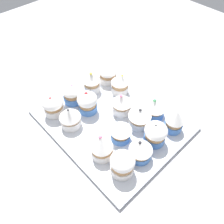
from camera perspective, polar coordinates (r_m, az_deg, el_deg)
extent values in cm
cube|color=#9E9EA3|center=(71.32, 0.00, -2.97)|extent=(180.00, 180.00, 3.00)
cube|color=silver|center=(69.66, 0.00, -1.92)|extent=(41.46, 34.34, 1.20)
cylinder|color=white|center=(71.96, -14.33, 0.58)|extent=(6.19, 6.19, 2.61)
cylinder|color=#AD7F51|center=(70.65, -14.61, 1.54)|extent=(5.45, 5.45, 1.01)
ellipsoid|color=white|center=(69.40, -14.89, 2.50)|extent=(6.73, 6.73, 4.15)
sphere|color=red|center=(67.80, -15.37, 3.37)|extent=(0.83, 0.83, 0.83)
cylinder|color=white|center=(67.76, -10.32, -2.48)|extent=(6.06, 6.06, 2.61)
cylinder|color=#AD7F51|center=(66.37, -10.53, -1.52)|extent=(5.36, 5.36, 1.01)
cone|color=white|center=(64.52, -10.84, -0.17)|extent=(6.32, 6.32, 3.86)
sphere|color=#333338|center=(62.73, -11.08, 0.48)|extent=(0.63, 0.63, 0.63)
cylinder|color=white|center=(60.95, -2.48, -10.09)|extent=(5.88, 5.88, 2.74)
cylinder|color=#AD7F51|center=(59.22, -2.55, -9.11)|extent=(5.64, 5.64, 1.29)
cone|color=white|center=(57.03, -2.64, -7.76)|extent=(5.91, 5.91, 3.86)
sphere|color=pink|center=(55.84, -2.98, -6.36)|extent=(1.11, 1.11, 1.11)
cylinder|color=white|center=(58.89, 2.57, -14.01)|extent=(6.05, 6.05, 2.48)
cylinder|color=#AD7F51|center=(57.17, 2.64, -13.16)|extent=(5.45, 5.45, 1.38)
ellipsoid|color=white|center=(55.56, 2.71, -12.30)|extent=(6.24, 6.24, 3.76)
cylinder|color=#477AC6|center=(74.28, -9.79, 3.58)|extent=(6.11, 6.11, 2.58)
cylinder|color=#AD7F51|center=(72.95, -9.99, 4.62)|extent=(5.52, 5.52, 1.22)
ellipsoid|color=white|center=(71.74, -10.17, 5.60)|extent=(6.65, 6.65, 3.79)
sphere|color=pink|center=(70.41, -10.16, 6.56)|extent=(0.90, 0.90, 0.90)
cylinder|color=#477AC6|center=(70.71, -6.07, 1.15)|extent=(5.69, 5.69, 2.61)
cylinder|color=#AD7F51|center=(69.35, -6.19, 2.15)|extent=(5.24, 5.24, 1.07)
ellipsoid|color=white|center=(68.02, -6.32, 3.19)|extent=(6.17, 6.17, 4.29)
sphere|color=red|center=(66.97, -6.58, 4.64)|extent=(1.19, 1.19, 1.19)
cylinder|color=#477AC6|center=(63.97, 2.21, -6.09)|extent=(5.56, 5.56, 2.26)
cylinder|color=#AD7F51|center=(62.39, 2.26, -5.09)|extent=(5.05, 5.05, 1.60)
cone|color=white|center=(60.56, 2.33, -3.86)|extent=(6.14, 6.14, 2.91)
cylinder|color=#477AC6|center=(61.30, 7.08, -10.51)|extent=(6.06, 6.06, 2.28)
cylinder|color=#AD7F51|center=(59.84, 7.23, -9.70)|extent=(5.66, 5.66, 1.13)
cone|color=white|center=(58.07, 7.43, -8.65)|extent=(6.27, 6.27, 3.04)
sphere|color=#333338|center=(57.00, 7.08, -7.67)|extent=(0.89, 0.89, 0.89)
cylinder|color=white|center=(76.93, -5.07, 6.27)|extent=(5.41, 5.41, 2.70)
cylinder|color=#AD7F51|center=(75.49, -5.18, 7.44)|extent=(4.89, 4.89, 1.56)
cone|color=white|center=(73.89, -5.31, 8.84)|extent=(5.65, 5.65, 3.31)
sphere|color=#EAD64C|center=(72.75, -5.38, 9.63)|extent=(0.97, 0.97, 0.97)
cylinder|color=white|center=(70.21, 2.24, 1.11)|extent=(5.80, 5.80, 2.78)
cylinder|color=#AD7F51|center=(68.74, 2.29, 2.20)|extent=(5.17, 5.17, 1.17)
cone|color=white|center=(67.07, 2.35, 3.53)|extent=(6.26, 6.26, 3.43)
sphere|color=pink|center=(65.61, 2.05, 4.21)|extent=(0.89, 0.89, 0.89)
cylinder|color=white|center=(67.35, 6.85, -2.37)|extent=(6.07, 6.07, 2.49)
cylinder|color=#AD7F51|center=(65.85, 7.01, -1.34)|extent=(5.71, 5.71, 1.36)
cone|color=white|center=(64.24, 7.18, -0.16)|extent=(6.75, 6.75, 2.85)
sphere|color=#333338|center=(63.18, 7.17, 0.52)|extent=(0.85, 0.85, 0.85)
cylinder|color=#477AC6|center=(64.36, 10.63, -6.53)|extent=(5.89, 5.89, 2.67)
cylinder|color=#AD7F51|center=(62.86, 10.87, -5.60)|extent=(5.49, 5.49, 1.01)
ellipsoid|color=white|center=(61.45, 11.11, -4.67)|extent=(6.30, 6.30, 4.14)
sphere|color=#333338|center=(59.95, 11.04, -3.41)|extent=(0.62, 0.62, 0.62)
cylinder|color=white|center=(80.30, -1.05, 8.57)|extent=(6.10, 6.10, 2.40)
cylinder|color=#AD7F51|center=(79.19, -1.07, 9.50)|extent=(5.40, 5.40, 1.00)
ellipsoid|color=white|center=(78.26, -1.09, 10.31)|extent=(6.43, 6.43, 3.21)
cylinder|color=white|center=(76.24, 1.97, 5.94)|extent=(5.70, 5.70, 2.62)
cylinder|color=#AD7F51|center=(74.80, 2.02, 7.10)|extent=(5.43, 5.43, 1.57)
cone|color=white|center=(73.25, 2.07, 8.44)|extent=(5.87, 5.87, 3.09)
sphere|color=#EAD64C|center=(72.24, 2.64, 9.22)|extent=(0.72, 0.72, 0.72)
cylinder|color=#477AC6|center=(70.10, 10.57, -0.10)|extent=(6.13, 6.13, 2.74)
cylinder|color=#AD7F51|center=(68.71, 10.79, 0.91)|extent=(5.61, 5.61, 1.01)
cone|color=white|center=(67.13, 11.05, 2.13)|extent=(6.63, 6.63, 3.30)
sphere|color=#4CB266|center=(65.80, 10.72, 2.89)|extent=(0.97, 0.97, 0.97)
cylinder|color=#477AC6|center=(68.20, 15.14, -3.46)|extent=(5.30, 5.30, 2.43)
cylinder|color=#AD7F51|center=(66.66, 15.49, -2.43)|extent=(4.68, 4.68, 1.57)
cone|color=white|center=(64.63, 15.97, -0.96)|extent=(5.35, 5.35, 3.82)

